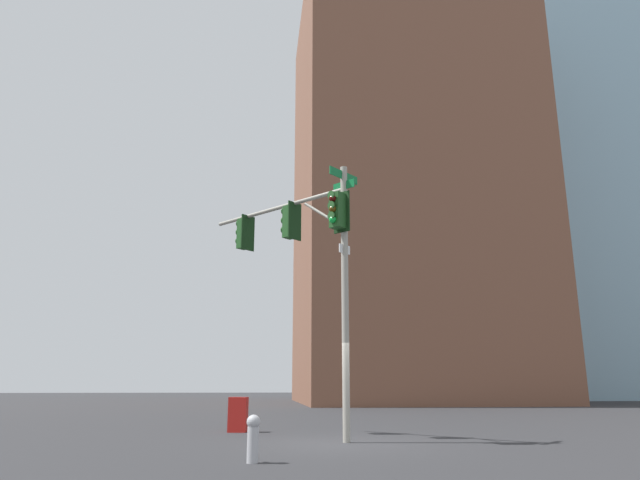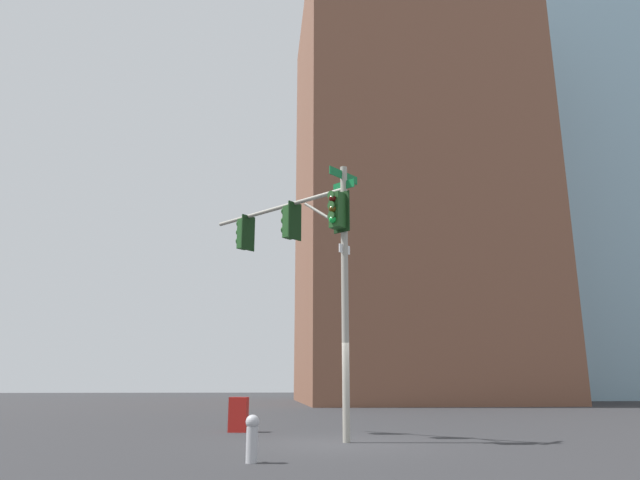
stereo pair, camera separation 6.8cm
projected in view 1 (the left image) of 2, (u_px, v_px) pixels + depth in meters
name	position (u px, v px, depth m)	size (l,w,h in m)	color
ground_plane	(338.00, 444.00, 14.17)	(200.00, 200.00, 0.00)	#2D2D30
signal_pole_assembly	(304.00, 242.00, 16.69)	(4.57, 4.22, 7.45)	#9E998C
fire_hydrant	(253.00, 437.00, 10.76)	(0.34, 0.26, 0.87)	#B2B2B7
newspaper_box	(238.00, 415.00, 17.78)	(0.44, 0.56, 1.05)	red
building_brick_nearside	(405.00, 187.00, 52.00)	(20.47, 18.94, 37.84)	brown
building_brick_midblock	(460.00, 193.00, 66.94)	(16.96, 18.00, 46.52)	#845B47
building_glass_tower	(489.00, 175.00, 72.92)	(30.73, 27.24, 55.11)	#8CB2C6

